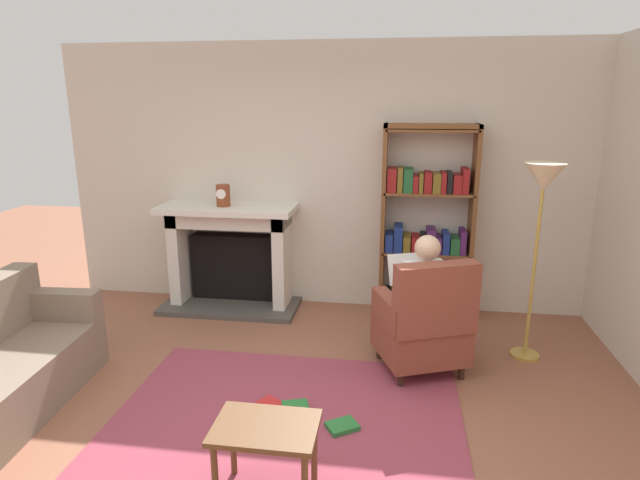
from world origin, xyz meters
TOP-DOWN VIEW (x-y plane):
  - ground at (0.00, 0.00)m, footprint 14.00×14.00m
  - back_wall at (0.00, 2.55)m, footprint 5.60×0.10m
  - area_rug at (0.00, 0.30)m, footprint 2.40×1.80m
  - fireplace at (-1.00, 2.30)m, footprint 1.42×0.64m
  - mantel_clock at (-1.03, 2.20)m, footprint 0.14×0.14m
  - bookshelf at (0.99, 2.33)m, footprint 0.90×0.32m
  - armchair_reading at (0.95, 1.11)m, footprint 0.82×0.81m
  - seated_reader at (0.91, 1.22)m, footprint 0.50×0.59m
  - side_table at (0.05, -0.44)m, footprint 0.56×0.39m
  - scattered_books at (0.06, 0.28)m, footprint 0.83×0.53m
  - floor_lamp at (1.83, 1.51)m, footprint 0.32×0.32m

SIDE VIEW (x-z plane):
  - ground at x=0.00m, z-range 0.00..0.00m
  - area_rug at x=0.00m, z-range 0.00..0.01m
  - scattered_books at x=0.06m, z-range 0.01..0.05m
  - side_table at x=0.05m, z-range 0.16..0.62m
  - armchair_reading at x=0.95m, z-range -0.06..0.91m
  - fireplace at x=-1.00m, z-range 0.03..1.13m
  - seated_reader at x=0.91m, z-range 0.05..1.19m
  - bookshelf at x=0.99m, z-range -0.05..1.87m
  - mantel_clock at x=-1.03m, z-range 1.10..1.31m
  - back_wall at x=0.00m, z-range 0.00..2.70m
  - floor_lamp at x=1.83m, z-range 0.58..2.23m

